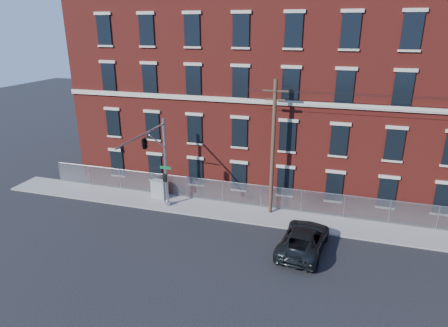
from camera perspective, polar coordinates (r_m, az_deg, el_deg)
name	(u,v)px	position (r m, az deg, el deg)	size (l,w,h in m)	color
ground	(224,247)	(25.47, -0.05, -12.30)	(140.00, 140.00, 0.00)	black
sidewalk	(414,236)	(29.53, 26.32, -9.60)	(65.00, 3.00, 0.12)	gray
mill_building	(413,95)	(35.49, 26.23, 9.02)	(55.30, 14.32, 16.30)	maroon
chain_link_fence	(414,214)	(30.25, 26.25, -6.78)	(59.06, 0.06, 1.85)	#A5A8AD
traffic_signal_mast	(150,150)	(27.18, -10.90, 1.97)	(0.90, 6.75, 7.00)	#9EA0A5
utility_pole_near	(273,147)	(27.84, 7.25, 2.49)	(1.80, 0.28, 10.00)	#4A3425
pickup_truck	(303,239)	(25.31, 11.68, -10.90)	(2.59, 5.62, 1.56)	black
utility_cabinet	(159,189)	(32.08, -9.59, -3.75)	(1.24, 0.62, 1.55)	gray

